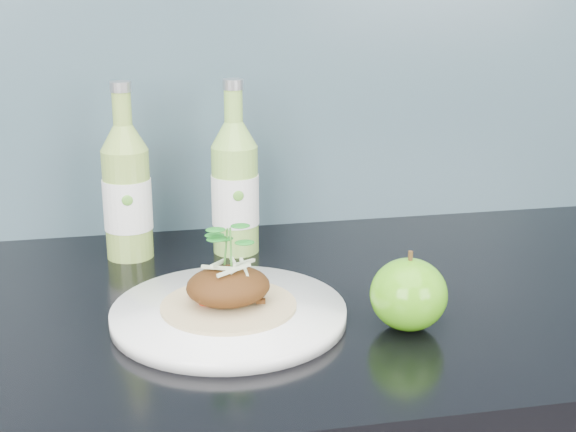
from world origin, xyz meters
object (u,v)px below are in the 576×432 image
Objects in this scene: green_apple at (409,294)px; cider_bottle_left at (127,192)px; dinner_plate at (229,314)px; cider_bottle_right at (235,188)px.

green_apple is 0.42m from cider_bottle_left.
dinner_plate is 1.20× the size of cider_bottle_right.
green_apple is 0.45× the size of cider_bottle_right.
green_apple is at bearing -61.45° from cider_bottle_left.
cider_bottle_left is at bearing 114.04° from dinner_plate.
green_apple is at bearing -57.31° from cider_bottle_right.
cider_bottle_right is (-0.15, 0.29, 0.05)m from green_apple.
dinner_plate is 0.25m from cider_bottle_right.
cider_bottle_left is (-0.30, 0.30, 0.05)m from green_apple.
dinner_plate is at bearing -82.41° from cider_bottle_left.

